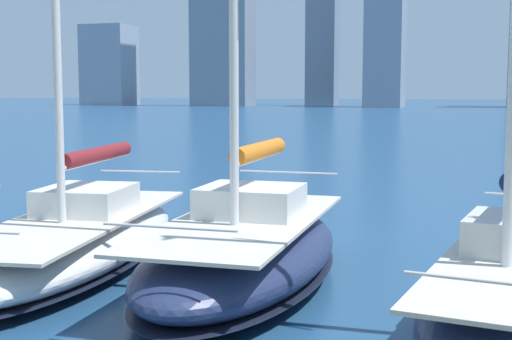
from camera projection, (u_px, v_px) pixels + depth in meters
name	position (u px, v px, depth m)	size (l,w,h in m)	color
city_skyline	(459.00, 12.00, 154.07)	(170.56, 23.90, 54.01)	#909AA9
sailboat_navy	(510.00, 287.00, 10.59)	(3.41, 7.63, 10.91)	navy
sailboat_orange	(244.00, 249.00, 13.02)	(3.13, 7.54, 10.52)	navy
sailboat_maroon	(78.00, 236.00, 14.57)	(3.94, 9.08, 11.87)	silver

